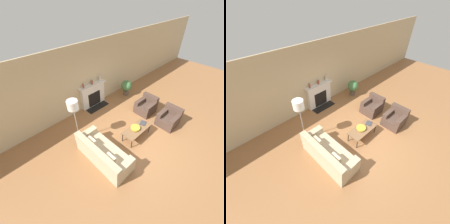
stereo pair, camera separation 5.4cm
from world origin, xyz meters
TOP-DOWN VIEW (x-y plane):
  - ground_plane at (0.00, 0.00)m, footprint 18.00×18.00m
  - wall_back at (0.00, 3.02)m, footprint 18.00×0.06m
  - fireplace at (0.14, 2.87)m, footprint 1.36×0.59m
  - couch at (-1.57, 0.31)m, footprint 0.82×1.95m
  - armchair_near at (1.52, -0.32)m, footprint 0.82×0.74m
  - armchair_far at (1.52, 0.81)m, footprint 0.82×0.74m
  - coffee_table at (0.00, 0.17)m, footprint 1.15×0.51m
  - bowl at (-0.04, 0.22)m, footprint 0.35×0.35m
  - book at (0.41, 0.19)m, footprint 0.31×0.28m
  - floor_lamp at (-1.60, 1.63)m, footprint 0.36×0.36m
  - mantel_vase_left at (-0.32, 2.89)m, footprint 0.07×0.07m
  - mantel_vase_center_left at (0.16, 2.89)m, footprint 0.09×0.09m
  - mantel_vase_center_right at (0.61, 2.89)m, footprint 0.11×0.11m
  - potted_plant at (1.95, 2.38)m, footprint 0.56×0.56m

SIDE VIEW (x-z plane):
  - ground_plane at x=0.00m, z-range 0.00..0.00m
  - armchair_near at x=1.52m, z-range -0.09..0.67m
  - armchair_far at x=1.52m, z-range -0.09..0.67m
  - couch at x=-1.57m, z-range -0.09..0.72m
  - coffee_table at x=0.00m, z-range 0.18..0.59m
  - book at x=0.41m, z-range 0.42..0.44m
  - bowl at x=-0.04m, z-range 0.43..0.51m
  - potted_plant at x=1.95m, z-range 0.08..0.89m
  - fireplace at x=0.14m, z-range -0.01..1.12m
  - mantel_vase_center_left at x=0.16m, z-range 1.13..1.30m
  - mantel_vase_left at x=-0.32m, z-range 1.13..1.33m
  - mantel_vase_center_right at x=0.61m, z-range 1.13..1.37m
  - wall_back at x=0.00m, z-range 0.00..2.90m
  - floor_lamp at x=-1.60m, z-range 0.61..2.38m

